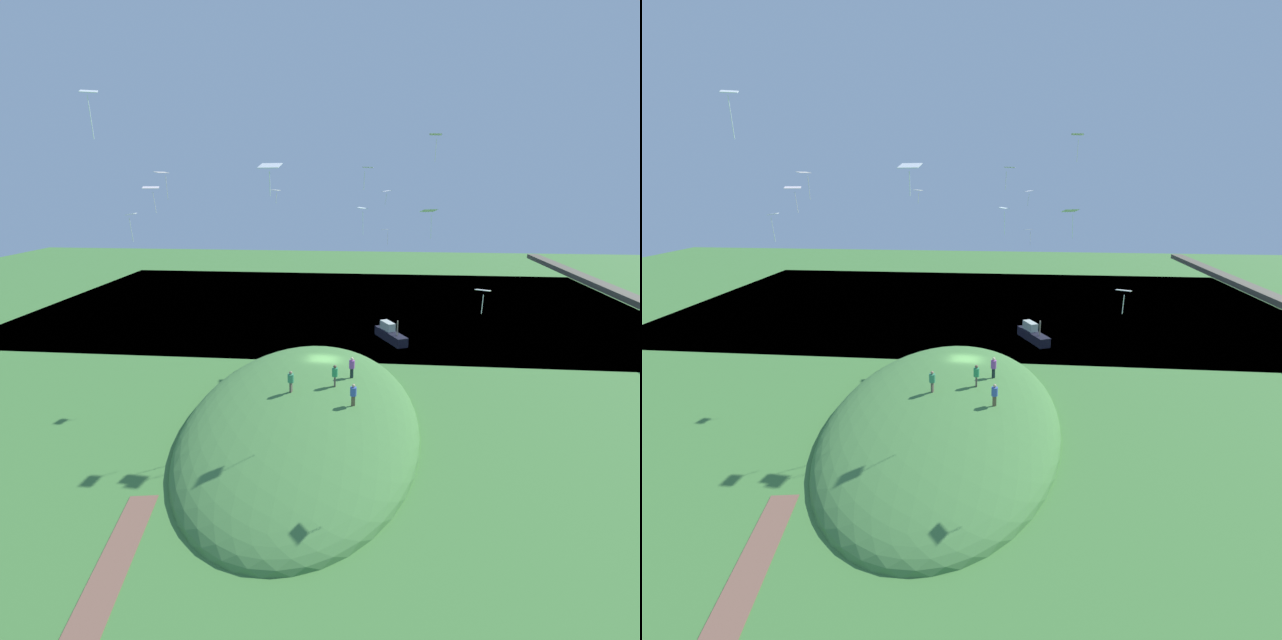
% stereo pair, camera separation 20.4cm
% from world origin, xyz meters
% --- Properties ---
extents(ground_plane, '(160.00, 160.00, 0.00)m').
position_xyz_m(ground_plane, '(0.00, 0.00, 0.00)').
color(ground_plane, '#427937').
extents(lake_water, '(45.70, 80.00, 0.40)m').
position_xyz_m(lake_water, '(-26.68, 0.00, -0.20)').
color(lake_water, '#325A88').
rests_on(lake_water, ground_plane).
extents(grass_hill, '(28.72, 16.27, 4.27)m').
position_xyz_m(grass_hill, '(7.29, -0.83, 0.00)').
color(grass_hill, '#467C3B').
rests_on(grass_hill, ground_plane).
extents(dirt_path, '(12.03, 3.41, 0.04)m').
position_xyz_m(dirt_path, '(22.74, -7.29, 0.02)').
color(dirt_path, brown).
rests_on(dirt_path, ground_plane).
extents(bridge_deck_far, '(41.13, 1.80, 0.70)m').
position_xyz_m(bridge_deck_far, '(-26.68, 32.61, 4.06)').
color(bridge_deck_far, brown).
extents(boat_on_lake, '(5.25, 3.35, 2.58)m').
position_xyz_m(boat_on_lake, '(-10.83, 6.25, 0.68)').
color(boat_on_lake, black).
rests_on(boat_on_lake, lake_water).
extents(person_walking_path, '(0.54, 0.54, 1.57)m').
position_xyz_m(person_walking_path, '(7.57, -1.67, 3.09)').
color(person_walking_path, brown).
rests_on(person_walking_path, grass_hill).
extents(person_on_hilltop, '(0.60, 0.60, 1.57)m').
position_xyz_m(person_on_hilltop, '(8.87, 2.73, 2.87)').
color(person_on_hilltop, brown).
rests_on(person_on_hilltop, grass_hill).
extents(person_near_shore, '(0.44, 0.44, 1.65)m').
position_xyz_m(person_near_shore, '(6.18, 1.33, 3.08)').
color(person_near_shore, brown).
rests_on(person_near_shore, grass_hill).
extents(person_watching_kites, '(0.60, 0.60, 1.67)m').
position_xyz_m(person_watching_kites, '(4.14, 2.50, 2.93)').
color(person_watching_kites, black).
rests_on(person_watching_kites, grass_hill).
extents(kite_0, '(0.96, 1.13, 1.81)m').
position_xyz_m(kite_0, '(7.41, 7.12, 14.52)').
color(kite_0, white).
extents(kite_1, '(1.12, 0.92, 1.40)m').
position_xyz_m(kite_1, '(-8.98, 5.19, 15.47)').
color(kite_1, white).
extents(kite_2, '(1.18, 1.10, 2.05)m').
position_xyz_m(kite_2, '(2.00, -12.05, 16.89)').
color(kite_2, white).
extents(kite_3, '(1.10, 0.92, 1.87)m').
position_xyz_m(kite_3, '(7.11, -12.21, 14.16)').
color(kite_3, silver).
extents(kite_4, '(1.08, 0.78, 1.52)m').
position_xyz_m(kite_4, '(4.05, 3.29, 17.20)').
color(kite_4, silver).
extents(kite_5, '(0.76, 1.01, 1.35)m').
position_xyz_m(kite_5, '(17.03, -0.85, 16.86)').
color(kite_5, white).
extents(kite_6, '(1.04, 1.24, 1.76)m').
position_xyz_m(kite_6, '(6.12, -11.11, 15.87)').
color(kite_6, silver).
extents(kite_7, '(0.91, 0.92, 1.66)m').
position_xyz_m(kite_7, '(-12.63, 5.43, 11.48)').
color(kite_7, silver).
extents(kite_8, '(1.27, 0.96, 1.86)m').
position_xyz_m(kite_8, '(2.38, 7.90, 19.39)').
color(kite_8, white).
extents(kite_9, '(0.95, 0.74, 1.82)m').
position_xyz_m(kite_9, '(5.44, 3.03, 14.53)').
color(kite_9, white).
extents(kite_10, '(0.70, 0.83, 2.02)m').
position_xyz_m(kite_10, '(16.52, -8.73, 19.79)').
color(kite_10, white).
extents(kite_11, '(0.90, 0.70, 1.08)m').
position_xyz_m(kite_11, '(-1.26, -4.02, 15.66)').
color(kite_11, silver).
extents(kite_12, '(0.78, 0.89, 1.23)m').
position_xyz_m(kite_12, '(13.13, 9.36, 10.83)').
color(kite_12, white).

